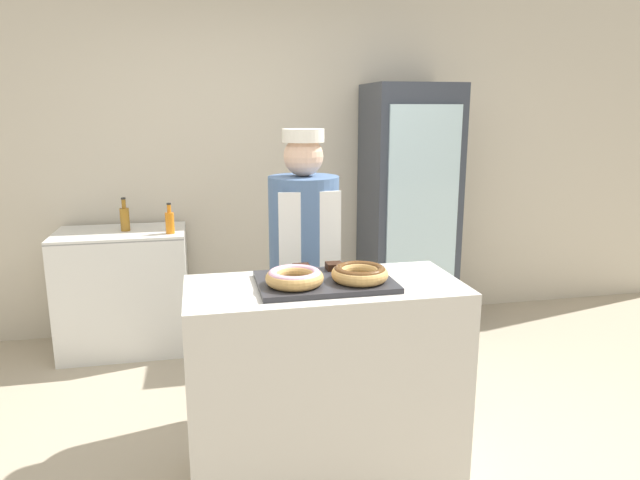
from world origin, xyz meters
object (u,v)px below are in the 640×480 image
object	(u,v)px
baker_person	(304,271)
donut_light_glaze	(295,277)
bottle_orange	(170,222)
bottle_amber	(125,218)
chest_freezer	(124,290)
donut_chocolate_glaze	(360,273)
serving_tray	(325,282)
brownie_back_right	(334,266)
beverage_fridge	(408,210)
brownie_back_left	(302,268)

from	to	relation	value
baker_person	donut_light_glaze	bearing A→B (deg)	-104.00
bottle_orange	bottle_amber	bearing A→B (deg)	153.56
chest_freezer	donut_chocolate_glaze	bearing A→B (deg)	-56.12
serving_tray	brownie_back_right	world-z (taller)	brownie_back_right
beverage_fridge	brownie_back_left	bearing A→B (deg)	-125.04
baker_person	bottle_amber	xyz separation A→B (m)	(-1.07, 1.17, 0.12)
baker_person	bottle_orange	bearing A→B (deg)	126.69
bottle_amber	bottle_orange	bearing A→B (deg)	-26.44
donut_light_glaze	donut_chocolate_glaze	size ratio (longest dim) A/B	1.00
beverage_fridge	bottle_amber	distance (m)	2.11
bottle_orange	chest_freezer	bearing A→B (deg)	156.69
donut_light_glaze	bottle_orange	size ratio (longest dim) A/B	1.18
serving_tray	brownie_back_left	bearing A→B (deg)	118.15
donut_chocolate_glaze	bottle_amber	size ratio (longest dim) A/B	1.06
serving_tray	brownie_back_right	xyz separation A→B (m)	(0.08, 0.15, 0.03)
serving_tray	baker_person	size ratio (longest dim) A/B	0.37
brownie_back_right	baker_person	bearing A→B (deg)	96.81
brownie_back_left	bottle_amber	xyz separation A→B (m)	(-0.97, 1.64, -0.03)
brownie_back_left	bottle_orange	distance (m)	1.62
baker_person	beverage_fridge	xyz separation A→B (m)	(1.04, 1.16, 0.11)
serving_tray	chest_freezer	size ratio (longest dim) A/B	0.67
bottle_amber	beverage_fridge	bearing A→B (deg)	-0.27
donut_light_glaze	bottle_amber	size ratio (longest dim) A/B	1.06
donut_chocolate_glaze	bottle_orange	bearing A→B (deg)	117.56
donut_chocolate_glaze	brownie_back_left	distance (m)	0.30
brownie_back_left	donut_chocolate_glaze	bearing A→B (deg)	-42.02
donut_chocolate_glaze	brownie_back_right	bearing A→B (deg)	108.48
baker_person	bottle_amber	world-z (taller)	baker_person
beverage_fridge	bottle_amber	xyz separation A→B (m)	(-2.11, 0.01, 0.02)
donut_chocolate_glaze	baker_person	distance (m)	0.70
beverage_fridge	bottle_amber	world-z (taller)	beverage_fridge
donut_light_glaze	brownie_back_left	world-z (taller)	donut_light_glaze
beverage_fridge	chest_freezer	bearing A→B (deg)	179.82
baker_person	beverage_fridge	world-z (taller)	beverage_fridge
donut_chocolate_glaze	beverage_fridge	bearing A→B (deg)	63.32
brownie_back_left	chest_freezer	bearing A→B (deg)	121.70
brownie_back_left	brownie_back_right	world-z (taller)	same
donut_light_glaze	beverage_fridge	xyz separation A→B (m)	(1.21, 1.83, -0.06)
bottle_amber	bottle_orange	world-z (taller)	bottle_amber
beverage_fridge	bottle_amber	bearing A→B (deg)	179.73
donut_light_glaze	baker_person	distance (m)	0.71
serving_tray	bottle_orange	xyz separation A→B (m)	(-0.73, 1.63, -0.01)
beverage_fridge	bottle_amber	size ratio (longest dim) A/B	8.04
brownie_back_left	bottle_orange	size ratio (longest dim) A/B	0.35
donut_light_glaze	brownie_back_right	distance (m)	0.30
serving_tray	donut_chocolate_glaze	bearing A→B (deg)	-20.88
donut_light_glaze	bottle_amber	xyz separation A→B (m)	(-0.90, 1.84, -0.05)
donut_light_glaze	baker_person	size ratio (longest dim) A/B	0.16
serving_tray	chest_freezer	bearing A→B (deg)	121.42
baker_person	chest_freezer	distance (m)	1.66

